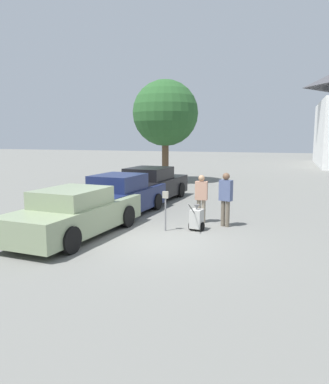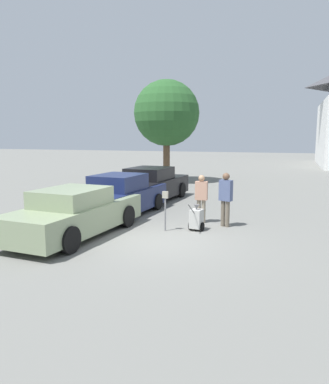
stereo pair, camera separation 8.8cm
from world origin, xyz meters
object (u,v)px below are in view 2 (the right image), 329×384
(equipment_cart, at_px, (196,219))
(person_supervisor, at_px, (226,196))
(parked_car_sage, at_px, (75,213))
(person_worker, at_px, (201,196))
(parking_meter, at_px, (165,203))
(parked_car_navy, at_px, (121,196))
(parked_car_black, at_px, (151,185))

(equipment_cart, bearing_deg, person_supervisor, 51.41)
(parked_car_sage, height_order, person_worker, person_worker)
(parking_meter, xyz_separation_m, person_supervisor, (1.73, 1.19, 0.15))
(person_supervisor, bearing_deg, parking_meter, 52.58)
(parked_car_sage, distance_m, person_worker, 4.38)
(parked_car_navy, bearing_deg, parked_car_sage, -85.77)
(parked_car_black, distance_m, equipment_cart, 5.78)
(parked_car_black, xyz_separation_m, person_worker, (3.24, -3.59, 0.22))
(parked_car_sage, xyz_separation_m, parked_car_navy, (-0.00, 3.22, 0.03))
(parked_car_navy, xyz_separation_m, equipment_cart, (3.34, -1.40, -0.34))
(parked_car_black, relative_size, parking_meter, 3.98)
(parked_car_sage, bearing_deg, parked_car_black, 94.23)
(parked_car_sage, height_order, parked_car_navy, parked_car_navy)
(parked_car_sage, distance_m, parked_car_navy, 3.22)
(parked_car_sage, xyz_separation_m, equipment_cart, (3.34, 1.82, -0.31))
(parking_meter, distance_m, equipment_cart, 1.13)
(person_worker, distance_m, person_supervisor, 0.95)
(parked_car_sage, distance_m, equipment_cart, 3.82)
(parked_car_navy, bearing_deg, parking_meter, -32.22)
(parking_meter, relative_size, person_supervisor, 0.71)
(parked_car_navy, relative_size, parking_meter, 3.73)
(parked_car_black, bearing_deg, person_supervisor, -38.99)
(parked_car_black, xyz_separation_m, equipment_cart, (3.34, -4.70, -0.35))
(parked_car_black, relative_size, person_supervisor, 2.81)
(parked_car_sage, relative_size, parking_meter, 4.00)
(person_supervisor, height_order, equipment_cart, person_supervisor)
(parked_car_sage, height_order, parked_car_black, parked_car_black)
(parked_car_sage, height_order, person_supervisor, person_supervisor)
(person_worker, height_order, person_supervisor, person_supervisor)
(parked_car_navy, xyz_separation_m, person_worker, (3.24, -0.29, 0.24))
(person_worker, relative_size, person_supervisor, 0.93)
(parking_meter, height_order, person_supervisor, person_supervisor)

